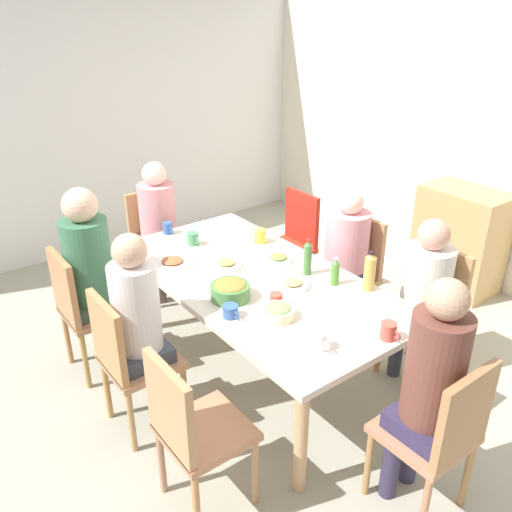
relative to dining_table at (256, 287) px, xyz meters
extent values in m
plane|color=#A0A08F|center=(0.00, 0.00, -0.66)|extent=(6.28, 6.28, 0.00)
cube|color=silver|center=(0.00, 2.44, 0.64)|extent=(5.48, 0.12, 2.60)
cube|color=silver|center=(-2.68, 0.00, 0.64)|extent=(0.12, 5.01, 2.60)
cube|color=beige|center=(0.00, 0.00, 0.05)|extent=(2.07, 1.05, 0.04)
cylinder|color=tan|center=(-0.93, -0.43, -0.31)|extent=(0.07, 0.07, 0.69)
cylinder|color=tan|center=(0.93, -0.43, -0.31)|extent=(0.07, 0.07, 0.69)
cylinder|color=tan|center=(-0.93, 0.43, -0.31)|extent=(0.07, 0.07, 0.69)
cylinder|color=tan|center=(0.93, 0.43, -0.31)|extent=(0.07, 0.07, 0.69)
cube|color=tan|center=(0.00, -0.83, -0.22)|extent=(0.40, 0.40, 0.04)
cylinder|color=#B58248|center=(-0.17, -1.00, -0.44)|extent=(0.04, 0.04, 0.43)
cylinder|color=tan|center=(0.17, -1.00, -0.44)|extent=(0.04, 0.04, 0.43)
cylinder|color=#A8844F|center=(-0.17, -0.66, -0.44)|extent=(0.04, 0.04, 0.43)
cylinder|color=#A5774D|center=(0.17, -0.66, -0.44)|extent=(0.04, 0.04, 0.43)
cube|color=#B2804F|center=(0.00, -1.01, 0.02)|extent=(0.38, 0.04, 0.45)
cylinder|color=#403943|center=(-0.08, -0.73, -0.43)|extent=(0.09, 0.09, 0.45)
cylinder|color=#463A39|center=(0.08, -0.73, -0.43)|extent=(0.09, 0.09, 0.45)
cube|color=#383E4B|center=(0.00, -0.83, -0.16)|extent=(0.30, 0.30, 0.10)
cylinder|color=silver|center=(0.00, -0.83, 0.15)|extent=(0.27, 0.27, 0.51)
sphere|color=tan|center=(0.00, -0.83, 0.49)|extent=(0.19, 0.19, 0.19)
cube|color=#B4785A|center=(1.33, 0.00, -0.22)|extent=(0.40, 0.40, 0.04)
cylinder|color=#AF7656|center=(1.50, -0.17, -0.44)|extent=(0.04, 0.04, 0.43)
cylinder|color=#A77C49|center=(1.50, 0.17, -0.44)|extent=(0.04, 0.04, 0.43)
cylinder|color=#A77B48|center=(1.16, -0.17, -0.44)|extent=(0.04, 0.04, 0.43)
cylinder|color=#A67659|center=(1.16, 0.17, -0.44)|extent=(0.04, 0.04, 0.43)
cube|color=#A5764B|center=(1.51, 0.00, 0.02)|extent=(0.04, 0.38, 0.45)
cylinder|color=#312B47|center=(1.23, -0.08, -0.43)|extent=(0.09, 0.09, 0.45)
cylinder|color=#312B4B|center=(1.23, 0.08, -0.43)|extent=(0.09, 0.09, 0.45)
cube|color=#302A4D|center=(1.33, 0.00, -0.16)|extent=(0.30, 0.30, 0.10)
cylinder|color=brown|center=(1.33, 0.00, 0.17)|extent=(0.27, 0.27, 0.55)
sphere|color=tan|center=(1.33, 0.00, 0.53)|extent=(0.19, 0.19, 0.19)
cube|color=tan|center=(0.00, 0.83, -0.22)|extent=(0.40, 0.40, 0.04)
cylinder|color=#A87F4E|center=(0.17, 1.00, -0.44)|extent=(0.04, 0.04, 0.43)
cylinder|color=#B38048|center=(-0.17, 1.00, -0.44)|extent=(0.04, 0.04, 0.43)
cylinder|color=tan|center=(0.17, 0.66, -0.44)|extent=(0.04, 0.04, 0.43)
cylinder|color=#AA764F|center=(-0.17, 0.66, -0.44)|extent=(0.04, 0.04, 0.43)
cube|color=tan|center=(0.00, 1.01, 0.02)|extent=(0.38, 0.04, 0.45)
cylinder|color=#353C48|center=(0.08, 0.73, -0.43)|extent=(0.09, 0.09, 0.45)
cylinder|color=#2C3046|center=(-0.08, 0.73, -0.43)|extent=(0.09, 0.09, 0.45)
cube|color=#323056|center=(0.00, 0.83, -0.16)|extent=(0.30, 0.30, 0.10)
cylinder|color=pink|center=(0.00, 0.83, 0.10)|extent=(0.31, 0.31, 0.43)
sphere|color=beige|center=(0.00, 0.83, 0.40)|extent=(0.19, 0.19, 0.19)
cube|color=#AC824D|center=(-1.33, 0.00, -0.22)|extent=(0.40, 0.40, 0.04)
cylinder|color=tan|center=(-1.50, 0.17, -0.44)|extent=(0.04, 0.04, 0.43)
cylinder|color=#AA7F51|center=(-1.50, -0.17, -0.44)|extent=(0.04, 0.04, 0.43)
cylinder|color=#B7814B|center=(-1.16, 0.17, -0.44)|extent=(0.04, 0.04, 0.43)
cylinder|color=tan|center=(-1.16, -0.17, -0.44)|extent=(0.04, 0.04, 0.43)
cube|color=tan|center=(-1.51, 0.00, 0.02)|extent=(0.04, 0.38, 0.45)
cylinder|color=brown|center=(-1.23, 0.08, -0.43)|extent=(0.09, 0.09, 0.45)
cylinder|color=#504746|center=(-1.23, -0.08, -0.43)|extent=(0.09, 0.09, 0.45)
cube|color=#524544|center=(-1.33, 0.00, -0.16)|extent=(0.30, 0.30, 0.10)
cylinder|color=pink|center=(-1.33, 0.00, 0.12)|extent=(0.30, 0.30, 0.45)
sphere|color=beige|center=(-1.33, 0.00, 0.43)|extent=(0.19, 0.19, 0.19)
cube|color=#B37956|center=(0.69, -0.83, -0.22)|extent=(0.40, 0.40, 0.04)
cylinder|color=#A9785B|center=(0.52, -1.00, -0.44)|extent=(0.04, 0.04, 0.43)
cylinder|color=#B47C4C|center=(0.86, -1.00, -0.44)|extent=(0.04, 0.04, 0.43)
cylinder|color=#AC854A|center=(0.52, -0.66, -0.44)|extent=(0.04, 0.04, 0.43)
cylinder|color=tan|center=(0.86, -0.66, -0.44)|extent=(0.04, 0.04, 0.43)
cube|color=tan|center=(0.69, -1.01, 0.02)|extent=(0.38, 0.04, 0.45)
cube|color=red|center=(-0.69, 0.83, -0.22)|extent=(0.40, 0.40, 0.04)
cylinder|color=#B4321B|center=(-0.52, 1.00, -0.44)|extent=(0.04, 0.04, 0.43)
cylinder|color=#BB3722|center=(-0.86, 1.00, -0.44)|extent=(0.04, 0.04, 0.43)
cylinder|color=#B82E1A|center=(-0.52, 0.66, -0.44)|extent=(0.04, 0.04, 0.43)
cylinder|color=red|center=(-0.86, 0.66, -0.44)|extent=(0.04, 0.04, 0.43)
cube|color=red|center=(-0.69, 1.01, 0.02)|extent=(0.38, 0.04, 0.45)
cube|color=#A87552|center=(-0.69, -0.83, -0.22)|extent=(0.40, 0.40, 0.04)
cylinder|color=#B17F50|center=(-0.86, -1.00, -0.44)|extent=(0.04, 0.04, 0.43)
cylinder|color=#AC8748|center=(-0.52, -1.00, -0.44)|extent=(0.04, 0.04, 0.43)
cylinder|color=#A97E4F|center=(-0.86, -0.66, -0.44)|extent=(0.04, 0.04, 0.43)
cylinder|color=#AF8055|center=(-0.52, -0.66, -0.44)|extent=(0.04, 0.04, 0.43)
cube|color=#B57C50|center=(-0.69, -1.01, 0.02)|extent=(0.38, 0.04, 0.45)
cylinder|color=#3A3D3B|center=(-0.77, -0.73, -0.43)|extent=(0.09, 0.09, 0.45)
cylinder|color=#44364B|center=(-0.61, -0.73, -0.43)|extent=(0.09, 0.09, 0.45)
cube|color=#39473A|center=(-0.69, -0.83, -0.16)|extent=(0.30, 0.30, 0.10)
cylinder|color=#3B7150|center=(-0.69, -0.83, 0.17)|extent=(0.30, 0.30, 0.55)
sphere|color=beige|center=(-0.69, -0.83, 0.54)|extent=(0.22, 0.22, 0.22)
cube|color=tan|center=(0.69, 0.83, -0.22)|extent=(0.40, 0.40, 0.04)
cylinder|color=tan|center=(0.86, 1.00, -0.44)|extent=(0.04, 0.04, 0.43)
cylinder|color=#B07F51|center=(0.52, 1.00, -0.44)|extent=(0.04, 0.04, 0.43)
cylinder|color=tan|center=(0.86, 0.66, -0.44)|extent=(0.04, 0.04, 0.43)
cylinder|color=#B67A4A|center=(0.52, 0.66, -0.44)|extent=(0.04, 0.04, 0.43)
cube|color=#B18250|center=(0.69, 1.01, 0.02)|extent=(0.38, 0.04, 0.45)
cylinder|color=#2B3A4E|center=(0.77, 0.73, -0.43)|extent=(0.09, 0.09, 0.45)
cylinder|color=#373B4A|center=(0.61, 0.73, -0.43)|extent=(0.09, 0.09, 0.45)
cube|color=#373350|center=(0.69, 0.83, -0.16)|extent=(0.30, 0.30, 0.10)
cylinder|color=silver|center=(0.69, 0.83, 0.09)|extent=(0.31, 0.31, 0.41)
sphere|color=tan|center=(0.69, 0.83, 0.39)|extent=(0.20, 0.20, 0.20)
cylinder|color=silver|center=(-0.10, 0.27, 0.08)|extent=(0.21, 0.21, 0.01)
ellipsoid|color=#7B9E44|center=(-0.10, 0.27, 0.10)|extent=(0.11, 0.11, 0.02)
cylinder|color=silver|center=(0.23, 0.11, 0.08)|extent=(0.21, 0.21, 0.01)
ellipsoid|color=tan|center=(0.23, 0.11, 0.10)|extent=(0.12, 0.12, 0.02)
cylinder|color=white|center=(-0.49, -0.33, 0.08)|extent=(0.26, 0.26, 0.01)
ellipsoid|color=#A95F39|center=(-0.49, -0.33, 0.10)|extent=(0.14, 0.14, 0.02)
cylinder|color=beige|center=(-0.25, -0.06, 0.08)|extent=(0.21, 0.21, 0.01)
ellipsoid|color=tan|center=(-0.25, -0.06, 0.10)|extent=(0.12, 0.12, 0.02)
cylinder|color=#498344|center=(0.12, -0.28, 0.11)|extent=(0.24, 0.24, 0.09)
ellipsoid|color=#A97B36|center=(0.12, -0.28, 0.16)|extent=(0.19, 0.19, 0.04)
cylinder|color=beige|center=(0.46, -0.20, 0.10)|extent=(0.19, 0.19, 0.06)
ellipsoid|color=#83A762|center=(0.46, -0.20, 0.13)|extent=(0.15, 0.15, 0.04)
cylinder|color=yellow|center=(-0.42, 0.35, 0.12)|extent=(0.09, 0.09, 0.10)
torus|color=#DCC04D|center=(-0.36, 0.35, 0.12)|extent=(0.05, 0.01, 0.05)
cylinder|color=#3760A2|center=(0.29, -0.40, 0.10)|extent=(0.09, 0.09, 0.07)
torus|color=#3A57A3|center=(0.35, -0.40, 0.10)|extent=(0.05, 0.01, 0.05)
cylinder|color=#4F8F61|center=(-0.68, -0.06, 0.12)|extent=(0.08, 0.08, 0.09)
torus|color=#40915B|center=(-0.63, -0.06, 0.12)|extent=(0.05, 0.01, 0.05)
cylinder|color=#CA5143|center=(0.96, 0.13, 0.12)|extent=(0.08, 0.08, 0.09)
torus|color=#D24442|center=(1.01, 0.13, 0.12)|extent=(0.05, 0.01, 0.05)
cylinder|color=#3559A6|center=(-0.97, -0.10, 0.11)|extent=(0.08, 0.08, 0.09)
torus|color=#38559E|center=(-0.92, -0.10, 0.11)|extent=(0.05, 0.01, 0.05)
cylinder|color=white|center=(0.81, -0.22, 0.12)|extent=(0.08, 0.08, 0.09)
torus|color=white|center=(0.86, -0.22, 0.12)|extent=(0.05, 0.01, 0.05)
cylinder|color=#D35142|center=(0.35, -0.12, 0.11)|extent=(0.07, 0.07, 0.08)
torus|color=#C94B3F|center=(0.40, -0.12, 0.11)|extent=(0.05, 0.01, 0.05)
cylinder|color=#49892F|center=(0.37, 0.33, 0.14)|extent=(0.05, 0.05, 0.14)
cone|color=#4A803B|center=(0.37, 0.33, 0.22)|extent=(0.05, 0.05, 0.03)
cylinder|color=white|center=(0.37, 0.33, 0.24)|extent=(0.03, 0.03, 0.01)
cylinder|color=gold|center=(0.54, 0.45, 0.18)|extent=(0.07, 0.07, 0.21)
cone|color=tan|center=(0.54, 0.45, 0.30)|extent=(0.06, 0.06, 0.03)
cylinder|color=black|center=(0.54, 0.45, 0.32)|extent=(0.03, 0.03, 0.01)
cylinder|color=#49793D|center=(0.16, 0.29, 0.17)|extent=(0.05, 0.05, 0.20)
cone|color=#42883C|center=(0.16, 0.29, 0.29)|extent=(0.05, 0.05, 0.03)
cylinder|color=red|center=(0.16, 0.29, 0.31)|extent=(0.03, 0.03, 0.01)
cube|color=tan|center=(0.10, 2.14, -0.21)|extent=(0.70, 0.44, 0.90)
camera|label=1|loc=(2.38, -1.80, 1.65)|focal=37.12mm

